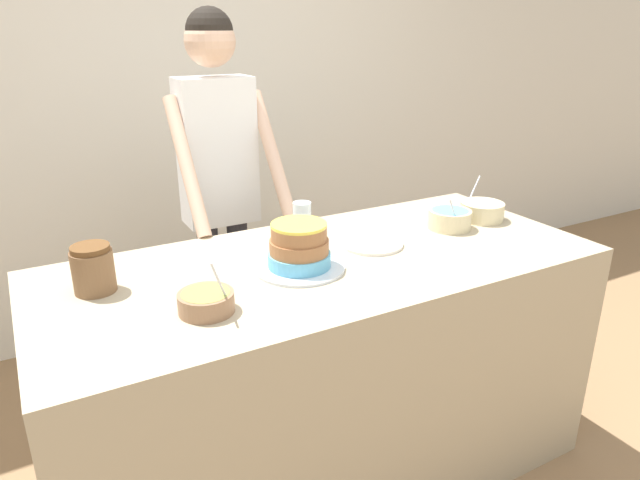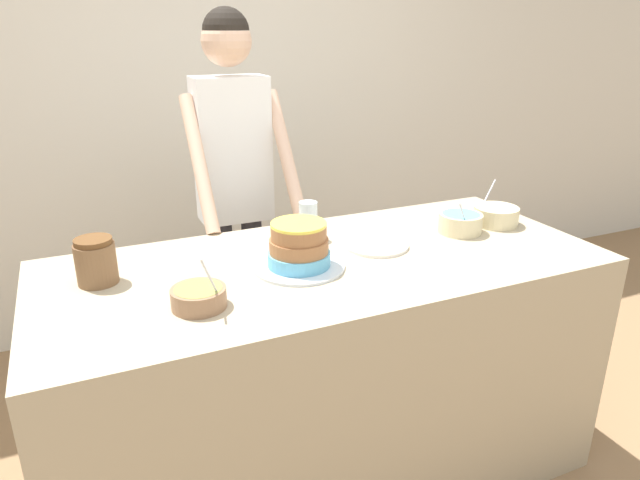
{
  "view_description": "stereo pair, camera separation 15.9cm",
  "coord_description": "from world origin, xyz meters",
  "views": [
    {
      "loc": [
        -0.93,
        -1.2,
        1.72
      ],
      "look_at": [
        -0.05,
        0.39,
        1.03
      ],
      "focal_mm": 32.0,
      "sensor_mm": 36.0,
      "label": 1
    },
    {
      "loc": [
        -0.79,
        -1.27,
        1.72
      ],
      "look_at": [
        -0.05,
        0.39,
        1.03
      ],
      "focal_mm": 32.0,
      "sensor_mm": 36.0,
      "label": 2
    }
  ],
  "objects": [
    {
      "name": "wall_back",
      "position": [
        0.0,
        2.01,
        1.3
      ],
      "size": [
        10.0,
        0.05,
        2.6
      ],
      "color": "silver",
      "rests_on": "ground_plane"
    },
    {
      "name": "counter",
      "position": [
        0.0,
        0.43,
        0.47
      ],
      "size": [
        1.99,
        0.86,
        0.93
      ],
      "color": "tan",
      "rests_on": "ground_plane"
    },
    {
      "name": "person_baker",
      "position": [
        -0.11,
        1.21,
        1.14
      ],
      "size": [
        0.44,
        0.48,
        1.79
      ],
      "color": "#2D2D38",
      "rests_on": "ground_plane"
    },
    {
      "name": "cake",
      "position": [
        -0.12,
        0.41,
        1.0
      ],
      "size": [
        0.32,
        0.32,
        0.16
      ],
      "color": "silver",
      "rests_on": "counter"
    },
    {
      "name": "frosting_bowl_blue",
      "position": [
        0.61,
        0.48,
        0.97
      ],
      "size": [
        0.17,
        0.17,
        0.14
      ],
      "color": "beige",
      "rests_on": "counter"
    },
    {
      "name": "frosting_bowl_olive",
      "position": [
        -0.5,
        0.26,
        0.96
      ],
      "size": [
        0.16,
        0.16,
        0.18
      ],
      "color": "#936B4C",
      "rests_on": "counter"
    },
    {
      "name": "frosting_bowl_white",
      "position": [
        0.81,
        0.5,
        0.97
      ],
      "size": [
        0.18,
        0.18,
        0.17
      ],
      "color": "beige",
      "rests_on": "counter"
    },
    {
      "name": "drinking_glass",
      "position": [
        0.02,
        0.66,
        1.01
      ],
      "size": [
        0.07,
        0.07,
        0.15
      ],
      "color": "silver",
      "rests_on": "counter"
    },
    {
      "name": "ceramic_plate",
      "position": [
        0.23,
        0.48,
        0.94
      ],
      "size": [
        0.24,
        0.24,
        0.01
      ],
      "color": "white",
      "rests_on": "counter"
    },
    {
      "name": "stoneware_jar",
      "position": [
        -0.76,
        0.56,
        1.01
      ],
      "size": [
        0.13,
        0.13,
        0.15
      ],
      "color": "brown",
      "rests_on": "counter"
    }
  ]
}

